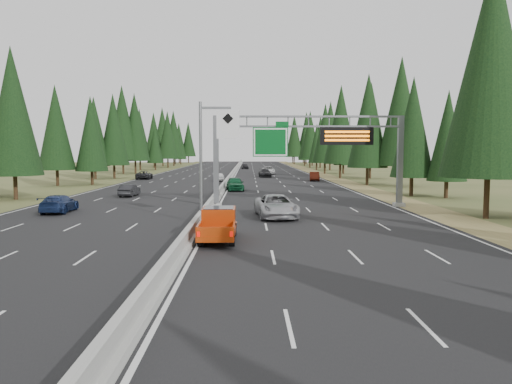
% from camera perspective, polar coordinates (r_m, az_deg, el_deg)
% --- Properties ---
extents(road, '(32.00, 260.00, 0.08)m').
position_cam_1_polar(road, '(88.02, -2.90, 1.60)').
color(road, black).
rests_on(road, ground).
extents(shoulder_right, '(3.60, 260.00, 0.06)m').
position_cam_1_polar(shoulder_right, '(89.18, 8.61, 1.59)').
color(shoulder_right, olive).
rests_on(shoulder_right, ground).
extents(shoulder_left, '(3.60, 260.00, 0.06)m').
position_cam_1_polar(shoulder_left, '(90.42, -14.25, 1.54)').
color(shoulder_left, '#465326').
rests_on(shoulder_left, ground).
extents(median_barrier, '(0.70, 260.00, 0.85)m').
position_cam_1_polar(median_barrier, '(88.00, -2.90, 1.84)').
color(median_barrier, gray).
rests_on(median_barrier, road).
extents(sign_gantry, '(16.75, 0.98, 7.80)m').
position_cam_1_polar(sign_gantry, '(43.10, 6.88, 5.21)').
color(sign_gantry, slate).
rests_on(sign_gantry, road).
extents(hov_sign_pole, '(2.80, 0.50, 8.00)m').
position_cam_1_polar(hov_sign_pole, '(32.89, -5.33, 4.42)').
color(hov_sign_pole, slate).
rests_on(hov_sign_pole, road).
extents(tree_row_right, '(11.48, 239.78, 18.79)m').
position_cam_1_polar(tree_row_right, '(74.13, 14.03, 8.08)').
color(tree_row_right, black).
rests_on(tree_row_right, ground).
extents(tree_row_left, '(11.41, 241.75, 18.47)m').
position_cam_1_polar(tree_row_left, '(82.22, -18.93, 7.66)').
color(tree_row_left, black).
rests_on(tree_row_left, ground).
extents(silver_minivan, '(3.25, 6.09, 1.63)m').
position_cam_1_polar(silver_minivan, '(36.08, 2.32, -1.62)').
color(silver_minivan, '#A4A4A8').
rests_on(silver_minivan, road).
extents(red_pickup, '(1.87, 5.25, 1.71)m').
position_cam_1_polar(red_pickup, '(27.25, -4.30, -3.44)').
color(red_pickup, black).
rests_on(red_pickup, road).
extents(car_ahead_green, '(2.42, 5.00, 1.65)m').
position_cam_1_polar(car_ahead_green, '(60.22, -2.41, 0.96)').
color(car_ahead_green, '#124F2C').
rests_on(car_ahead_green, road).
extents(car_ahead_dkred, '(1.88, 4.40, 1.41)m').
position_cam_1_polar(car_ahead_dkred, '(80.07, 6.69, 1.79)').
color(car_ahead_dkred, '#4F170B').
rests_on(car_ahead_dkred, road).
extents(car_ahead_dkgrey, '(2.36, 5.19, 1.47)m').
position_cam_1_polar(car_ahead_dkgrey, '(90.72, 1.03, 2.19)').
color(car_ahead_dkgrey, black).
rests_on(car_ahead_dkgrey, road).
extents(car_ahead_white, '(2.72, 5.77, 1.59)m').
position_cam_1_polar(car_ahead_white, '(101.29, 1.39, 2.50)').
color(car_ahead_white, silver).
rests_on(car_ahead_white, road).
extents(car_ahead_far, '(2.04, 4.33, 1.43)m').
position_cam_1_polar(car_ahead_far, '(130.65, -1.28, 2.97)').
color(car_ahead_far, black).
rests_on(car_ahead_far, road).
extents(car_onc_near, '(1.55, 3.94, 1.28)m').
position_cam_1_polar(car_onc_near, '(54.26, -14.27, 0.20)').
color(car_onc_near, black).
rests_on(car_onc_near, road).
extents(car_onc_blue, '(2.15, 4.86, 1.39)m').
position_cam_1_polar(car_onc_blue, '(41.85, -21.59, -1.24)').
color(car_onc_blue, '#16264F').
rests_on(car_onc_blue, road).
extents(car_onc_white, '(1.87, 4.07, 1.35)m').
position_cam_1_polar(car_onc_white, '(78.95, -4.22, 1.75)').
color(car_onc_white, white).
rests_on(car_onc_white, road).
extents(car_onc_far, '(2.37, 4.96, 1.37)m').
position_cam_1_polar(car_onc_far, '(86.36, -12.64, 1.91)').
color(car_onc_far, black).
rests_on(car_onc_far, road).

